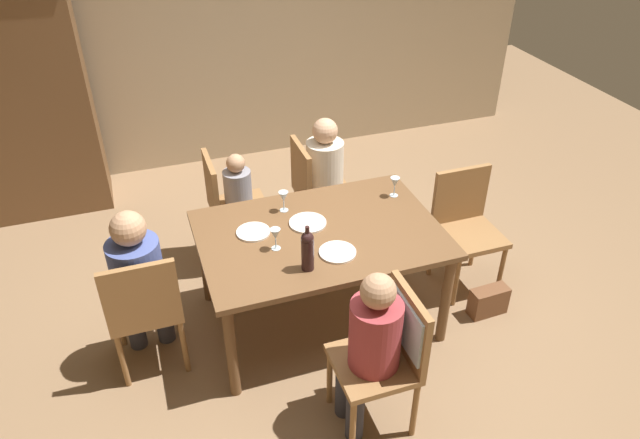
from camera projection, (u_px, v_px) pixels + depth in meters
name	position (u px, v px, depth m)	size (l,w,h in m)	color
ground_plane	(320.00, 317.00, 4.33)	(10.00, 10.00, 0.00)	#846647
rear_room_partition	(228.00, 28.00, 5.73)	(6.40, 0.12, 2.70)	tan
armoire_cabinet	(20.00, 94.00, 5.01)	(1.18, 0.62, 2.18)	brown
dining_table	(320.00, 242.00, 3.95)	(1.59, 1.08, 0.76)	brown
chair_far_right	(315.00, 187.00, 4.83)	(0.44, 0.44, 0.92)	olive
chair_left_end	(144.00, 305.00, 3.65)	(0.44, 0.44, 0.92)	olive
chair_near	(395.00, 342.00, 3.31)	(0.46, 0.44, 0.92)	olive
chair_far_left	(228.00, 202.00, 4.64)	(0.44, 0.44, 0.92)	olive
chair_right_end	(465.00, 221.00, 4.42)	(0.44, 0.44, 0.92)	olive
person_woman_host	(328.00, 172.00, 4.79)	(0.35, 0.30, 1.12)	#33333D
person_man_bearded	(139.00, 278.00, 3.66)	(0.32, 0.37, 1.16)	#33333D
person_man_guest	(370.00, 343.00, 3.24)	(0.33, 0.29, 1.10)	#33333D
person_child_small	(242.00, 197.00, 4.65)	(0.25, 0.22, 0.94)	#33333D
wine_bottle_tall_green	(308.00, 250.00, 3.51)	(0.08, 0.08, 0.31)	black
wine_glass_near_left	(275.00, 235.00, 3.70)	(0.07, 0.07, 0.15)	silver
wine_glass_centre	(284.00, 197.00, 4.07)	(0.07, 0.07, 0.15)	silver
wine_glass_near_right	(395.00, 183.00, 4.23)	(0.07, 0.07, 0.15)	silver
dinner_plate_host	(308.00, 223.00, 3.98)	(0.25, 0.25, 0.01)	silver
dinner_plate_guest_left	(253.00, 232.00, 3.89)	(0.22, 0.22, 0.01)	white
dinner_plate_guest_right	(337.00, 252.00, 3.71)	(0.23, 0.23, 0.01)	white
handbag	(488.00, 301.00, 4.31)	(0.28, 0.12, 0.22)	brown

